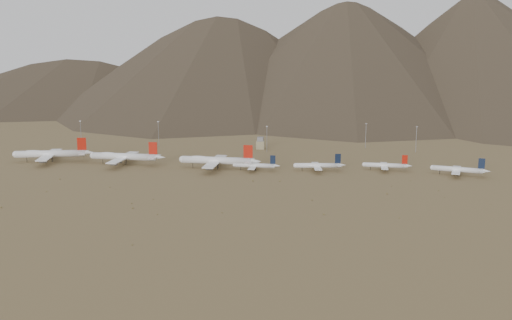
# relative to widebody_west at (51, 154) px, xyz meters

# --- Properties ---
(ground) EXTENTS (3000.00, 3000.00, 0.00)m
(ground) POSITION_rel_widebody_west_xyz_m (149.91, -34.84, -7.42)
(ground) COLOR olive
(ground) RESTS_ON ground
(mountain_ridge) EXTENTS (4400.00, 1000.00, 300.00)m
(mountain_ridge) POSITION_rel_widebody_west_xyz_m (149.91, 865.16, 142.58)
(mountain_ridge) COLOR #4B3F2D
(mountain_ridge) RESTS_ON ground
(widebody_west) EXTENTS (71.56, 56.14, 21.53)m
(widebody_west) POSITION_rel_widebody_west_xyz_m (0.00, 0.00, 0.00)
(widebody_west) COLOR white
(widebody_west) RESTS_ON ground
(widebody_centre) EXTENTS (69.60, 53.48, 20.66)m
(widebody_centre) POSITION_rel_widebody_west_xyz_m (69.48, -3.13, -0.30)
(widebody_centre) COLOR white
(widebody_centre) RESTS_ON ground
(widebody_east) EXTENTS (71.29, 54.75, 21.16)m
(widebody_east) POSITION_rel_widebody_west_xyz_m (153.21, -10.99, -0.13)
(widebody_east) COLOR white
(widebody_east) RESTS_ON ground
(narrowbody_a) EXTENTS (40.52, 29.02, 13.36)m
(narrowbody_a) POSITION_rel_widebody_west_xyz_m (186.77, -13.75, -3.09)
(narrowbody_a) COLOR white
(narrowbody_a) RESTS_ON ground
(narrowbody_b) EXTENTS (43.98, 31.86, 14.54)m
(narrowbody_b) POSITION_rel_widebody_west_xyz_m (239.38, -9.35, -2.70)
(narrowbody_b) COLOR white
(narrowbody_b) RESTS_ON ground
(narrowbody_c) EXTENTS (41.28, 29.68, 13.62)m
(narrowbody_c) POSITION_rel_widebody_west_xyz_m (295.55, -0.97, -3.00)
(narrowbody_c) COLOR white
(narrowbody_c) RESTS_ON ground
(narrowbody_d) EXTENTS (45.47, 33.56, 15.32)m
(narrowbody_d) POSITION_rel_widebody_west_xyz_m (351.73, -13.08, -2.45)
(narrowbody_d) COLOR white
(narrowbody_d) RESTS_ON ground
(control_tower) EXTENTS (8.00, 8.00, 12.00)m
(control_tower) POSITION_rel_widebody_west_xyz_m (179.91, 85.16, -2.11)
(control_tower) COLOR tan
(control_tower) RESTS_ON ground
(mast_far_west) EXTENTS (2.00, 0.60, 25.70)m
(mast_far_west) POSITION_rel_widebody_west_xyz_m (-8.19, 84.18, 6.78)
(mast_far_west) COLOR gray
(mast_far_west) RESTS_ON ground
(mast_west) EXTENTS (2.00, 0.60, 25.70)m
(mast_west) POSITION_rel_widebody_west_xyz_m (73.20, 90.20, 6.78)
(mast_west) COLOR gray
(mast_west) RESTS_ON ground
(mast_centre) EXTENTS (2.00, 0.60, 25.70)m
(mast_centre) POSITION_rel_widebody_west_xyz_m (187.90, 69.88, 6.78)
(mast_centre) COLOR gray
(mast_centre) RESTS_ON ground
(mast_east) EXTENTS (2.00, 0.60, 25.70)m
(mast_east) POSITION_rel_widebody_west_xyz_m (285.32, 100.49, 6.78)
(mast_east) COLOR gray
(mast_east) RESTS_ON ground
(mast_far_east) EXTENTS (2.00, 0.60, 25.70)m
(mast_far_east) POSITION_rel_widebody_west_xyz_m (332.72, 85.13, 6.78)
(mast_far_east) COLOR gray
(mast_far_east) RESTS_ON ground
(desert_scrub) EXTENTS (398.65, 163.81, 0.92)m
(desert_scrub) POSITION_rel_widebody_west_xyz_m (169.31, -101.18, -7.07)
(desert_scrub) COLOR olive
(desert_scrub) RESTS_ON ground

